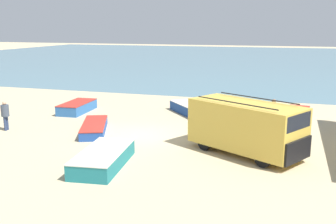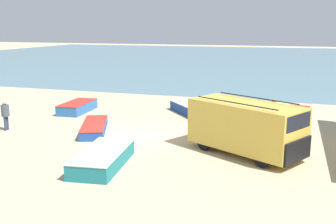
{
  "view_description": "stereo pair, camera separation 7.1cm",
  "coord_description": "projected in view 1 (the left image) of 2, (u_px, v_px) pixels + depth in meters",
  "views": [
    {
      "loc": [
        7.52,
        -18.63,
        5.68
      ],
      "look_at": [
        1.11,
        1.69,
        1.0
      ],
      "focal_mm": 42.0,
      "sensor_mm": 36.0,
      "label": 1
    },
    {
      "loc": [
        7.59,
        -18.61,
        5.68
      ],
      "look_at": [
        1.11,
        1.69,
        1.0
      ],
      "focal_mm": 42.0,
      "sensor_mm": 36.0,
      "label": 2
    }
  ],
  "objects": [
    {
      "name": "fishing_rowboat_2",
      "position": [
        296.0,
        114.0,
        24.29
      ],
      "size": [
        1.77,
        4.18,
        0.64
      ],
      "rotation": [
        0.0,
        0.0,
        1.41
      ],
      "color": "navy",
      "rests_on": "ground_plane"
    },
    {
      "name": "sea_water",
      "position": [
        248.0,
        59.0,
        69.22
      ],
      "size": [
        120.0,
        80.0,
        0.01
      ],
      "primitive_type": "cube",
      "color": "slate",
      "rests_on": "ground_plane"
    },
    {
      "name": "fishing_rowboat_1",
      "position": [
        190.0,
        109.0,
        25.9
      ],
      "size": [
        3.98,
        4.43,
        0.65
      ],
      "rotation": [
        0.0,
        0.0,
        2.28
      ],
      "color": "navy",
      "rests_on": "ground_plane"
    },
    {
      "name": "fishing_rowboat_3",
      "position": [
        78.0,
        107.0,
        26.56
      ],
      "size": [
        1.7,
        4.04,
        0.67
      ],
      "rotation": [
        0.0,
        0.0,
        1.64
      ],
      "color": "#2D66AD",
      "rests_on": "ground_plane"
    },
    {
      "name": "fisherman_1",
      "position": [
        5.0,
        113.0,
        21.65
      ],
      "size": [
        0.43,
        0.43,
        1.65
      ],
      "rotation": [
        0.0,
        0.0,
        3.19
      ],
      "color": "navy",
      "rests_on": "ground_plane"
    },
    {
      "name": "fishing_rowboat_0",
      "position": [
        95.0,
        127.0,
        21.62
      ],
      "size": [
        2.63,
        4.68,
        0.5
      ],
      "rotation": [
        0.0,
        0.0,
        1.97
      ],
      "color": "#234CA3",
      "rests_on": "ground_plane"
    },
    {
      "name": "fisherman_0",
      "position": [
        273.0,
        112.0,
        21.41
      ],
      "size": [
        0.47,
        0.47,
        1.81
      ],
      "rotation": [
        0.0,
        0.0,
        0.32
      ],
      "color": "navy",
      "rests_on": "ground_plane"
    },
    {
      "name": "parked_van",
      "position": [
        246.0,
        126.0,
        17.6
      ],
      "size": [
        5.56,
        4.36,
        2.49
      ],
      "rotation": [
        0.0,
        0.0,
        5.77
      ],
      "color": "gold",
      "rests_on": "ground_plane"
    },
    {
      "name": "ground_plane",
      "position": [
        138.0,
        136.0,
        20.78
      ],
      "size": [
        200.0,
        200.0,
        0.0
      ],
      "primitive_type": "plane",
      "color": "tan"
    },
    {
      "name": "fishing_rowboat_4",
      "position": [
        104.0,
        157.0,
        16.34
      ],
      "size": [
        2.13,
        4.72,
        0.67
      ],
      "rotation": [
        0.0,
        0.0,
        1.69
      ],
      "color": "#1E757F",
      "rests_on": "ground_plane"
    }
  ]
}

